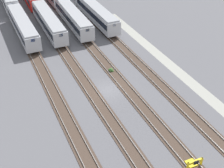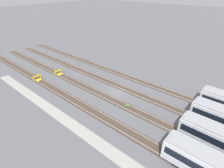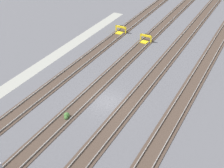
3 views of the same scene
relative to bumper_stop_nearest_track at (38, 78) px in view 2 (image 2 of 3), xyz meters
The scene contains 9 objects.
ground_plane 20.13m from the bumper_stop_nearest_track, 22.79° to the left, with size 400.00×400.00×0.00m, color #5B5B60.
service_walkway 19.14m from the bumper_stop_nearest_track, 14.15° to the right, with size 54.00×2.00×0.01m, color #9E9E93.
rail_track_nearest 18.55m from the bumper_stop_nearest_track, ahead, with size 90.00×2.23×0.21m.
rail_track_near_inner 19.27m from the bumper_stop_nearest_track, 15.65° to the left, with size 90.00×2.24×0.21m.
rail_track_middle 21.27m from the bumper_stop_nearest_track, 29.26° to the left, with size 90.00×2.24×0.21m.
rail_track_far_inner 24.23m from the bumper_stop_nearest_track, 40.04° to the left, with size 90.00×2.23×0.21m.
bumper_stop_nearest_track is the anchor object (origin of this frame).
bumper_stop_near_inner_track 5.35m from the bumper_stop_nearest_track, 75.70° to the left, with size 1.36×2.01×1.22m.
weed_clump 23.85m from the bumper_stop_nearest_track, 12.89° to the left, with size 0.92×0.70×0.64m.
Camera 2 is at (19.97, -25.06, 20.49)m, focal length 28.00 mm.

